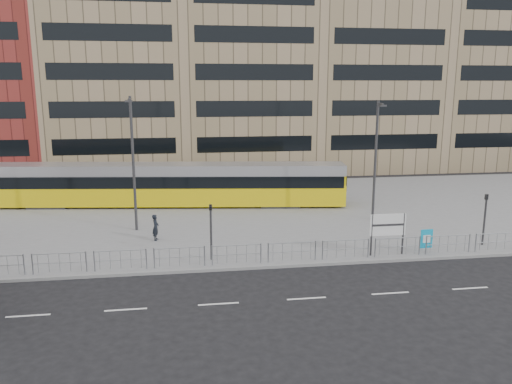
{
  "coord_description": "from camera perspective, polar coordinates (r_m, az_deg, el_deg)",
  "views": [
    {
      "loc": [
        -3.34,
        -24.56,
        9.44
      ],
      "look_at": [
        1.15,
        6.0,
        2.87
      ],
      "focal_mm": 35.0,
      "sensor_mm": 36.0,
      "label": 1
    }
  ],
  "objects": [
    {
      "name": "plaza",
      "position": [
        37.88,
        -3.04,
        -2.31
      ],
      "size": [
        64.0,
        24.0,
        0.15
      ],
      "primitive_type": "cube",
      "color": "slate",
      "rests_on": "ground"
    },
    {
      "name": "station_sign",
      "position": [
        28.73,
        14.83,
        -3.85
      ],
      "size": [
        2.05,
        0.12,
        2.36
      ],
      "rotation": [
        0.0,
        0.0,
        -0.01
      ],
      "color": "#2D2D30",
      "rests_on": "plaza"
    },
    {
      "name": "ground",
      "position": [
        26.52,
        -0.58,
        -8.84
      ],
      "size": [
        120.0,
        120.0,
        0.0
      ],
      "primitive_type": "plane",
      "color": "black",
      "rests_on": "ground"
    },
    {
      "name": "ad_panel",
      "position": [
        29.97,
        18.9,
        -5.12
      ],
      "size": [
        0.73,
        0.1,
        1.37
      ],
      "rotation": [
        0.0,
        0.0,
        0.06
      ],
      "color": "#2D2D30",
      "rests_on": "plaza"
    },
    {
      "name": "pedestrian_barrier",
      "position": [
        26.98,
        3.51,
        -6.28
      ],
      "size": [
        32.07,
        0.07,
        1.1
      ],
      "color": "#96989E",
      "rests_on": "plaza"
    },
    {
      "name": "building_row",
      "position": [
        59.13,
        -3.73,
        15.36
      ],
      "size": [
        70.4,
        18.4,
        31.2
      ],
      "color": "maroon",
      "rests_on": "ground"
    },
    {
      "name": "road_markings",
      "position": [
        23.03,
        3.33,
        -12.19
      ],
      "size": [
        62.0,
        0.12,
        0.01
      ],
      "primitive_type": "cube",
      "color": "white",
      "rests_on": "ground"
    },
    {
      "name": "pedestrian",
      "position": [
        31.23,
        -11.4,
        -3.99
      ],
      "size": [
        0.47,
        0.64,
        1.62
      ],
      "primitive_type": "imported",
      "rotation": [
        0.0,
        0.0,
        1.42
      ],
      "color": "black",
      "rests_on": "plaza"
    },
    {
      "name": "lamp_post_east",
      "position": [
        35.56,
        13.54,
        3.99
      ],
      "size": [
        0.45,
        1.04,
        8.32
      ],
      "color": "#2D2D30",
      "rests_on": "plaza"
    },
    {
      "name": "traffic_light_west",
      "position": [
        27.03,
        -5.18,
        -3.74
      ],
      "size": [
        0.17,
        0.21,
        3.1
      ],
      "rotation": [
        0.0,
        0.0,
        -0.04
      ],
      "color": "#2D2D30",
      "rests_on": "plaza"
    },
    {
      "name": "kerb",
      "position": [
        26.54,
        -0.59,
        -8.65
      ],
      "size": [
        64.0,
        0.25,
        0.17
      ],
      "primitive_type": "cube",
      "color": "gray",
      "rests_on": "ground"
    },
    {
      "name": "tram",
      "position": [
        39.98,
        -10.32,
        0.83
      ],
      "size": [
        28.3,
        6.35,
        3.32
      ],
      "rotation": [
        0.0,
        0.0,
        -0.13
      ],
      "color": "#DDC10C",
      "rests_on": "plaza"
    },
    {
      "name": "traffic_light_east",
      "position": [
        32.38,
        24.73,
        -2.17
      ],
      "size": [
        0.21,
        0.23,
        3.1
      ],
      "rotation": [
        0.0,
        0.0,
        0.24
      ],
      "color": "#2D2D30",
      "rests_on": "plaza"
    },
    {
      "name": "lamp_post_west",
      "position": [
        32.9,
        -13.88,
        3.68
      ],
      "size": [
        0.45,
        1.04,
        8.69
      ],
      "color": "#2D2D30",
      "rests_on": "plaza"
    }
  ]
}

